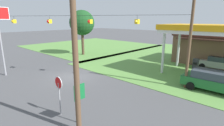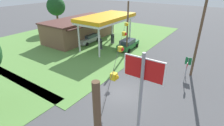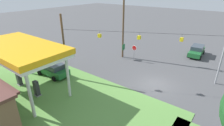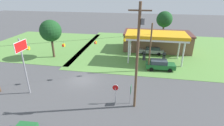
{
  "view_description": "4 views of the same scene",
  "coord_description": "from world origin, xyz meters",
  "px_view_note": "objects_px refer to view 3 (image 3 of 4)",
  "views": [
    {
      "loc": [
        14.93,
        -9.84,
        5.79
      ],
      "look_at": [
        4.04,
        1.76,
        1.86
      ],
      "focal_mm": 28.0,
      "sensor_mm": 36.0,
      "label": 1
    },
    {
      "loc": [
        -12.92,
        -7.69,
        10.43
      ],
      "look_at": [
        1.99,
        2.49,
        1.98
      ],
      "focal_mm": 28.0,
      "sensor_mm": 36.0,
      "label": 2
    },
    {
      "loc": [
        -6.77,
        17.4,
        10.69
      ],
      "look_at": [
        3.89,
        3.3,
        2.93
      ],
      "focal_mm": 28.0,
      "sensor_mm": 36.0,
      "label": 3
    },
    {
      "loc": [
        8.42,
        -22.07,
        12.61
      ],
      "look_at": [
        3.92,
        3.28,
        1.69
      ],
      "focal_mm": 28.0,
      "sensor_mm": 36.0,
      "label": 4
    }
  ],
  "objects_px": {
    "gas_station_canopy": "(20,49)",
    "utility_pole_main": "(123,17)",
    "route_sign": "(124,48)",
    "fuel_pump_far": "(19,79)",
    "car_on_crossroad": "(197,51)",
    "stop_sign_roadside": "(134,50)",
    "fuel_pump_near": "(37,89)",
    "car_at_pumps_front": "(52,69)"
  },
  "relations": [
    {
      "from": "car_at_pumps_front",
      "to": "utility_pole_main",
      "type": "height_order",
      "value": "utility_pole_main"
    },
    {
      "from": "fuel_pump_near",
      "to": "stop_sign_roadside",
      "type": "height_order",
      "value": "stop_sign_roadside"
    },
    {
      "from": "gas_station_canopy",
      "to": "fuel_pump_near",
      "type": "xyz_separation_m",
      "value": [
        -1.83,
        -0.0,
        -4.0
      ]
    },
    {
      "from": "gas_station_canopy",
      "to": "stop_sign_roadside",
      "type": "relative_size",
      "value": 4.3
    },
    {
      "from": "fuel_pump_far",
      "to": "car_at_pumps_front",
      "type": "height_order",
      "value": "fuel_pump_far"
    },
    {
      "from": "fuel_pump_far",
      "to": "car_on_crossroad",
      "type": "bearing_deg",
      "value": -121.92
    },
    {
      "from": "gas_station_canopy",
      "to": "fuel_pump_far",
      "type": "distance_m",
      "value": 4.4
    },
    {
      "from": "fuel_pump_far",
      "to": "gas_station_canopy",
      "type": "bearing_deg",
      "value": 179.95
    },
    {
      "from": "gas_station_canopy",
      "to": "utility_pole_main",
      "type": "relative_size",
      "value": 0.93
    },
    {
      "from": "car_on_crossroad",
      "to": "route_sign",
      "type": "xyz_separation_m",
      "value": [
        9.02,
        8.49,
        0.82
      ]
    },
    {
      "from": "car_on_crossroad",
      "to": "utility_pole_main",
      "type": "relative_size",
      "value": 0.42
    },
    {
      "from": "fuel_pump_near",
      "to": "fuel_pump_far",
      "type": "relative_size",
      "value": 1.0
    },
    {
      "from": "fuel_pump_near",
      "to": "car_at_pumps_front",
      "type": "bearing_deg",
      "value": -55.59
    },
    {
      "from": "car_at_pumps_front",
      "to": "fuel_pump_far",
      "type": "bearing_deg",
      "value": 72.96
    },
    {
      "from": "gas_station_canopy",
      "to": "car_at_pumps_front",
      "type": "height_order",
      "value": "gas_station_canopy"
    },
    {
      "from": "car_on_crossroad",
      "to": "stop_sign_roadside",
      "type": "relative_size",
      "value": 1.95
    },
    {
      "from": "fuel_pump_far",
      "to": "stop_sign_roadside",
      "type": "distance_m",
      "value": 16.08
    },
    {
      "from": "car_on_crossroad",
      "to": "fuel_pump_far",
      "type": "bearing_deg",
      "value": -34.63
    },
    {
      "from": "stop_sign_roadside",
      "to": "utility_pole_main",
      "type": "relative_size",
      "value": 0.22
    },
    {
      "from": "gas_station_canopy",
      "to": "stop_sign_roadside",
      "type": "distance_m",
      "value": 15.64
    },
    {
      "from": "gas_station_canopy",
      "to": "route_sign",
      "type": "relative_size",
      "value": 4.47
    },
    {
      "from": "gas_station_canopy",
      "to": "fuel_pump_near",
      "type": "height_order",
      "value": "gas_station_canopy"
    },
    {
      "from": "car_at_pumps_front",
      "to": "car_on_crossroad",
      "type": "distance_m",
      "value": 23.02
    },
    {
      "from": "gas_station_canopy",
      "to": "car_on_crossroad",
      "type": "relative_size",
      "value": 2.21
    },
    {
      "from": "stop_sign_roadside",
      "to": "utility_pole_main",
      "type": "height_order",
      "value": "utility_pole_main"
    },
    {
      "from": "fuel_pump_near",
      "to": "utility_pole_main",
      "type": "height_order",
      "value": "utility_pole_main"
    },
    {
      "from": "route_sign",
      "to": "fuel_pump_far",
      "type": "bearing_deg",
      "value": 70.15
    },
    {
      "from": "fuel_pump_far",
      "to": "route_sign",
      "type": "bearing_deg",
      "value": -109.85
    },
    {
      "from": "car_at_pumps_front",
      "to": "utility_pole_main",
      "type": "xyz_separation_m",
      "value": [
        -3.57,
        -10.89,
        5.54
      ]
    },
    {
      "from": "car_at_pumps_front",
      "to": "car_on_crossroad",
      "type": "height_order",
      "value": "same"
    },
    {
      "from": "car_on_crossroad",
      "to": "gas_station_canopy",
      "type": "bearing_deg",
      "value": -31.18
    },
    {
      "from": "fuel_pump_near",
      "to": "route_sign",
      "type": "xyz_separation_m",
      "value": [
        -1.48,
        -14.26,
        0.88
      ]
    },
    {
      "from": "fuel_pump_near",
      "to": "stop_sign_roadside",
      "type": "distance_m",
      "value": 14.88
    },
    {
      "from": "fuel_pump_near",
      "to": "car_at_pumps_front",
      "type": "relative_size",
      "value": 0.36
    },
    {
      "from": "fuel_pump_near",
      "to": "stop_sign_roadside",
      "type": "relative_size",
      "value": 0.7
    },
    {
      "from": "car_on_crossroad",
      "to": "stop_sign_roadside",
      "type": "xyz_separation_m",
      "value": [
        7.25,
        8.27,
        0.92
      ]
    },
    {
      "from": "car_at_pumps_front",
      "to": "utility_pole_main",
      "type": "distance_m",
      "value": 12.73
    },
    {
      "from": "gas_station_canopy",
      "to": "car_at_pumps_front",
      "type": "bearing_deg",
      "value": -78.2
    },
    {
      "from": "car_on_crossroad",
      "to": "utility_pole_main",
      "type": "xyz_separation_m",
      "value": [
        9.58,
        8.01,
        5.54
      ]
    },
    {
      "from": "gas_station_canopy",
      "to": "route_sign",
      "type": "bearing_deg",
      "value": -103.09
    },
    {
      "from": "fuel_pump_far",
      "to": "car_on_crossroad",
      "type": "relative_size",
      "value": 0.36
    },
    {
      "from": "utility_pole_main",
      "to": "stop_sign_roadside",
      "type": "bearing_deg",
      "value": 173.57
    }
  ]
}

